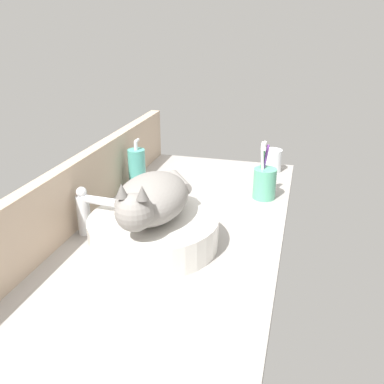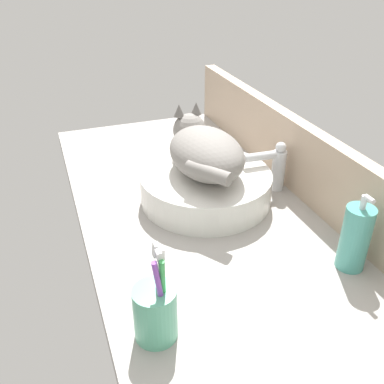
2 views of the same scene
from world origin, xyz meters
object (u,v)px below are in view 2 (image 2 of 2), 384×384
Objects in this scene: cat at (204,150)px; faucet at (275,165)px; toothbrush_cup at (156,311)px; sink_basin at (206,187)px; soap_dispenser at (355,238)px.

faucet is (2.44, 19.14, -6.25)cm from cat.
sink_basin is at bearing 147.87° from toothbrush_cup.
toothbrush_cup is at bearing -85.00° from soap_dispenser.
toothbrush_cup reaches higher than sink_basin.
soap_dispenser is (35.82, 18.27, -6.44)cm from cat.
soap_dispenser is at bearing 27.81° from sink_basin.
sink_basin is 1.92× the size of soap_dispenser.
cat is 2.38× the size of faucet.
sink_basin is 2.44× the size of faucet.
faucet is 33.40cm from soap_dispenser.
cat is 40.72cm from soap_dispenser.
soap_dispenser is 42.33cm from toothbrush_cup.
cat reaches higher than sink_basin.
cat is at bearing 148.86° from toothbrush_cup.
faucet is 0.73× the size of toothbrush_cup.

